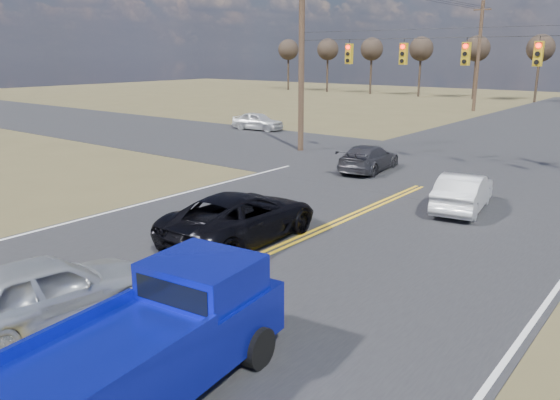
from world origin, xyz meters
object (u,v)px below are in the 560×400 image
Objects in this scene: white_car_queue at (463,192)px; dgrey_car_queue at (369,158)px; cross_car_west at (258,121)px; pickup_truck at (156,342)px; silver_suv at (46,290)px; black_suv at (241,217)px.

white_car_queue reaches higher than dgrey_car_queue.
pickup_truck is at bearing -150.39° from cross_car_west.
pickup_truck is 1.28× the size of dgrey_car_queue.
silver_suv is at bearing 170.27° from pickup_truck.
dgrey_car_queue is (-5.97, 17.39, -0.33)m from pickup_truck.
pickup_truck is 1.42× the size of cross_car_west.
cross_car_west is at bearing -51.82° from silver_suv.
silver_suv is 1.07× the size of white_car_queue.
silver_suv is 17.36m from dgrey_car_queue.
black_suv is (-4.01, 6.40, -0.22)m from pickup_truck.
dgrey_car_queue is (-1.96, 10.98, -0.12)m from black_suv.
black_suv reaches higher than dgrey_car_queue.
pickup_truck is 1.34× the size of white_car_queue.
silver_suv is (-3.64, 0.19, -0.21)m from pickup_truck.
silver_suv is at bearing 91.32° from dgrey_car_queue.
pickup_truck is 1.25× the size of silver_suv.
pickup_truck is at bearing -176.93° from silver_suv.
silver_suv reaches higher than dgrey_car_queue.
dgrey_car_queue is 15.19m from cross_car_west.
white_car_queue is (3.90, 7.15, -0.06)m from black_suv.
cross_car_west is (-19.07, 11.33, -0.02)m from white_car_queue.
silver_suv reaches higher than white_car_queue.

